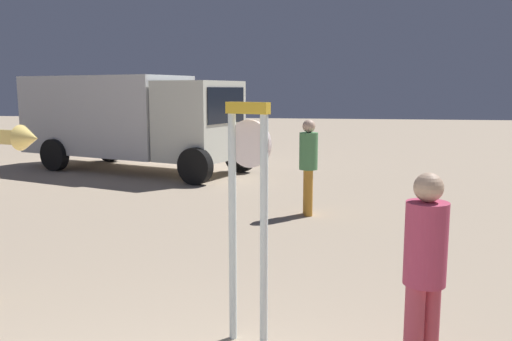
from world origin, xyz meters
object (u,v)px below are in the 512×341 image
Objects in this scene: standing_clock at (248,199)px; box_truck_near at (127,117)px; person_near_clock at (425,268)px; person_distant at (308,162)px.

standing_clock is 0.31× the size of box_truck_near.
box_truck_near reaches higher than standing_clock.
person_near_clock is (1.44, -0.46, -0.40)m from standing_clock.
person_near_clock is 0.96× the size of person_distant.
person_near_clock is 0.24× the size of box_truck_near.
standing_clock is at bearing -62.31° from box_truck_near.
person_distant is at bearing 102.28° from person_near_clock.
person_distant is (-1.20, 5.53, 0.04)m from person_near_clock.
standing_clock is 1.30× the size of person_near_clock.
person_distant is at bearing -41.46° from box_truck_near.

